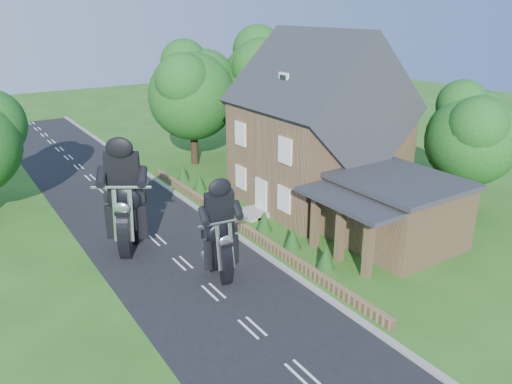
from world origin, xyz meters
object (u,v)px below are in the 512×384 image
house (318,132)px  annex (394,210)px  garden_wall (239,224)px  motorcycle_lead (221,264)px  motorcycle_follow (129,235)px

house → annex: house is taller
garden_wall → motorcycle_lead: bearing=-129.9°
garden_wall → motorcycle_lead: (-3.45, -4.13, 0.50)m
motorcycle_lead → motorcycle_follow: motorcycle_follow is taller
house → motorcycle_lead: house is taller
annex → motorcycle_follow: size_ratio=3.77×
garden_wall → motorcycle_lead: 5.40m
garden_wall → annex: annex is taller
garden_wall → motorcycle_follow: size_ratio=11.78×
annex → motorcycle_lead: (-9.02, 1.67, -1.06)m
garden_wall → motorcycle_follow: motorcycle_follow is taller
house → motorcycle_lead: (-9.64, -5.13, -3.64)m
motorcycle_lead → motorcycle_follow: (-2.44, 4.70, 0.17)m
garden_wall → motorcycle_follow: 5.96m
house → motorcycle_follow: bearing=-178.0°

